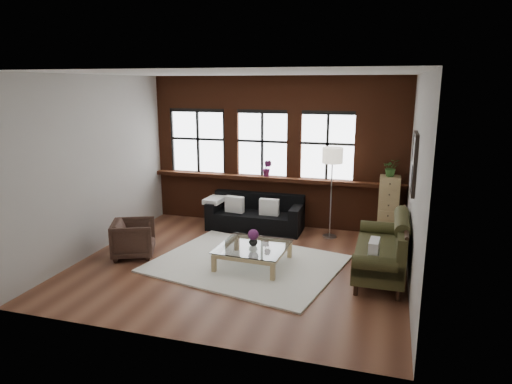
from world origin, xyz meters
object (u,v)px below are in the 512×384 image
(vase, at_px, (253,241))
(dark_sofa, at_px, (255,213))
(vintage_settee, at_px, (380,245))
(floor_lamp, at_px, (331,190))
(coffee_table, at_px, (253,256))
(drawer_chest, at_px, (388,208))
(armchair, at_px, (134,239))

(vase, bearing_deg, dark_sofa, 105.66)
(vintage_settee, bearing_deg, floor_lamp, 121.55)
(coffee_table, height_order, drawer_chest, drawer_chest)
(coffee_table, xyz_separation_m, floor_lamp, (1.05, 1.87, 0.81))
(vase, height_order, floor_lamp, floor_lamp)
(drawer_chest, distance_m, floor_lamp, 1.19)
(vintage_settee, height_order, vase, vintage_settee)
(coffee_table, relative_size, floor_lamp, 0.57)
(vase, relative_size, floor_lamp, 0.08)
(dark_sofa, height_order, coffee_table, dark_sofa)
(armchair, distance_m, drawer_chest, 4.93)
(armchair, xyz_separation_m, floor_lamp, (3.24, 2.04, 0.66))
(vintage_settee, xyz_separation_m, drawer_chest, (0.09, 1.91, 0.12))
(vase, xyz_separation_m, floor_lamp, (1.05, 1.87, 0.54))
(drawer_chest, bearing_deg, armchair, -152.18)
(dark_sofa, height_order, drawer_chest, drawer_chest)
(drawer_chest, xyz_separation_m, floor_lamp, (-1.11, -0.25, 0.35))
(vase, bearing_deg, vintage_settee, 5.97)
(armchair, relative_size, coffee_table, 0.65)
(vase, xyz_separation_m, drawer_chest, (2.16, 2.12, 0.19))
(armchair, relative_size, floor_lamp, 0.37)
(dark_sofa, bearing_deg, vintage_settee, -33.14)
(drawer_chest, height_order, floor_lamp, floor_lamp)
(drawer_chest, bearing_deg, vintage_settee, -92.83)
(coffee_table, distance_m, drawer_chest, 3.06)
(vase, relative_size, drawer_chest, 0.12)
(vintage_settee, distance_m, coffee_table, 2.10)
(dark_sofa, bearing_deg, vase, -74.34)
(dark_sofa, relative_size, coffee_table, 1.76)
(vintage_settee, relative_size, coffee_table, 1.72)
(armchair, height_order, floor_lamp, floor_lamp)
(armchair, bearing_deg, dark_sofa, -62.41)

